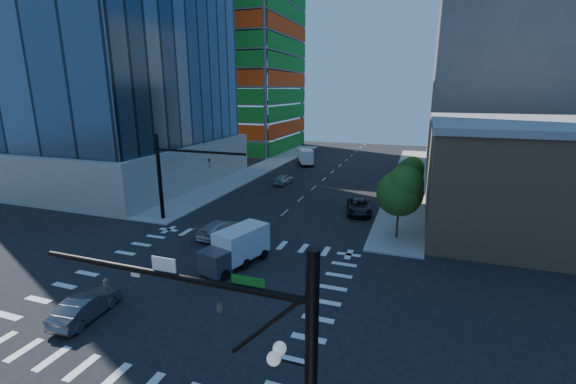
% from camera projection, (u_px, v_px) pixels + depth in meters
% --- Properties ---
extents(ground, '(160.00, 160.00, 0.00)m').
position_uv_depth(ground, '(198.00, 287.00, 27.04)').
color(ground, black).
rests_on(ground, ground).
extents(road_markings, '(20.00, 20.00, 0.01)m').
position_uv_depth(road_markings, '(198.00, 287.00, 27.04)').
color(road_markings, silver).
rests_on(road_markings, ground).
extents(sidewalk_ne, '(5.00, 60.00, 0.15)m').
position_uv_depth(sidewalk_ne, '(409.00, 179.00, 59.51)').
color(sidewalk_ne, gray).
rests_on(sidewalk_ne, ground).
extents(sidewalk_nw, '(5.00, 60.00, 0.15)m').
position_uv_depth(sidewalk_nw, '(260.00, 169.00, 67.52)').
color(sidewalk_nw, gray).
rests_on(sidewalk_nw, ground).
extents(construction_building, '(25.16, 34.50, 70.60)m').
position_uv_depth(construction_building, '(236.00, 39.00, 86.03)').
color(construction_building, gray).
rests_on(construction_building, ground).
extents(commercial_building, '(20.50, 22.50, 10.60)m').
position_uv_depth(commercial_building, '(538.00, 175.00, 37.74)').
color(commercial_building, '#9B795A').
rests_on(commercial_building, ground).
extents(bg_building_ne, '(24.00, 30.00, 28.00)m').
position_uv_depth(bg_building_ne, '(509.00, 87.00, 64.99)').
color(bg_building_ne, '#5E5854').
rests_on(bg_building_ne, ground).
extents(signal_mast_se, '(10.51, 2.48, 9.00)m').
position_uv_depth(signal_mast_se, '(283.00, 370.00, 11.88)').
color(signal_mast_se, black).
rests_on(signal_mast_se, sidewalk_se).
extents(signal_mast_nw, '(10.20, 0.40, 9.00)m').
position_uv_depth(signal_mast_nw, '(171.00, 170.00, 39.33)').
color(signal_mast_nw, black).
rests_on(signal_mast_nw, sidewalk_nw).
extents(tree_south, '(4.16, 4.16, 6.82)m').
position_uv_depth(tree_south, '(401.00, 190.00, 34.48)').
color(tree_south, '#382316').
rests_on(tree_south, sidewalk_ne).
extents(tree_north, '(3.54, 3.52, 5.78)m').
position_uv_depth(tree_north, '(410.00, 172.00, 45.51)').
color(tree_north, '#382316').
rests_on(tree_north, sidewalk_ne).
extents(car_nb_far, '(3.64, 5.96, 1.54)m').
position_uv_depth(car_nb_far, '(359.00, 207.00, 43.07)').
color(car_nb_far, black).
rests_on(car_nb_far, ground).
extents(car_sb_near, '(2.92, 5.37, 1.48)m').
position_uv_depth(car_sb_near, '(220.00, 228.00, 36.35)').
color(car_sb_near, silver).
rests_on(car_sb_near, ground).
extents(car_sb_mid, '(2.00, 4.49, 1.50)m').
position_uv_depth(car_sb_mid, '(283.00, 179.00, 56.58)').
color(car_sb_mid, '#AFB2B7').
rests_on(car_sb_mid, ground).
extents(car_sb_cross, '(2.02, 4.74, 1.52)m').
position_uv_depth(car_sb_cross, '(86.00, 307.00, 23.18)').
color(car_sb_cross, '#505156').
rests_on(car_sb_cross, ground).
extents(box_truck_near, '(3.80, 5.95, 2.89)m').
position_uv_depth(box_truck_near, '(234.00, 251.00, 29.91)').
color(box_truck_near, black).
rests_on(box_truck_near, ground).
extents(box_truck_far, '(4.44, 6.09, 2.94)m').
position_uv_depth(box_truck_far, '(305.00, 158.00, 71.30)').
color(box_truck_far, black).
rests_on(box_truck_far, ground).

